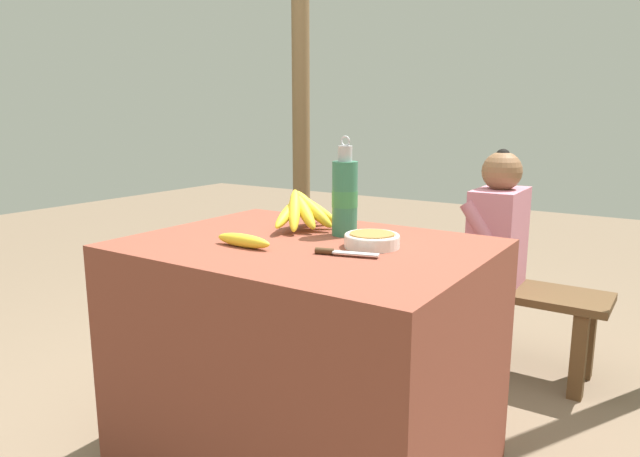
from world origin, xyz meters
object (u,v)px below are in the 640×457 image
banana_bunch_ripe (304,209)px  loose_banana_front (243,241)px  knife (337,252)px  support_post_near (301,120)px  water_bottle (345,196)px  serving_bowl (372,239)px  wooden_bench (438,287)px  seated_vendor (487,245)px  banana_bunch_green (370,251)px

banana_bunch_ripe → loose_banana_front: 0.34m
knife → support_post_near: support_post_near is taller
loose_banana_front → water_bottle: bearing=62.6°
serving_bowl → wooden_bench: 1.20m
knife → loose_banana_front: bearing=177.9°
knife → support_post_near: size_ratio=0.08×
serving_bowl → wooden_bench: serving_bowl is taller
banana_bunch_ripe → knife: 0.41m
serving_bowl → water_bottle: bearing=146.5°
seated_vendor → water_bottle: bearing=76.7°
serving_bowl → seated_vendor: 1.08m
serving_bowl → loose_banana_front: (-0.34, -0.22, -0.00)m
serving_bowl → support_post_near: (-1.28, 1.43, 0.35)m
knife → banana_bunch_green: (-0.56, 1.25, -0.33)m
knife → wooden_bench: size_ratio=0.12×
banana_bunch_ripe → seated_vendor: bearing=67.8°
loose_banana_front → wooden_bench: (0.14, 1.31, -0.47)m
loose_banana_front → serving_bowl: bearing=33.2°
water_bottle → loose_banana_front: 0.39m
seated_vendor → banana_bunch_green: size_ratio=3.61×
serving_bowl → seated_vendor: bearing=87.5°
serving_bowl → knife: (-0.04, -0.15, -0.02)m
serving_bowl → knife: 0.15m
loose_banana_front → knife: (0.30, 0.07, -0.01)m
wooden_bench → banana_bunch_green: (-0.40, 0.01, 0.13)m
loose_banana_front → wooden_bench: size_ratio=0.13×
knife → serving_bowl: bearing=61.2°
banana_bunch_ripe → wooden_bench: (0.14, 0.97, -0.52)m
wooden_bench → serving_bowl: bearing=-79.8°
knife → water_bottle: bearing=101.2°
wooden_bench → support_post_near: (-1.09, 0.35, 0.82)m
banana_bunch_ripe → serving_bowl: size_ratio=1.91×
support_post_near → knife: bearing=-51.8°
knife → banana_bunch_green: bearing=98.6°
serving_bowl → water_bottle: 0.23m
loose_banana_front → seated_vendor: 1.35m
water_bottle → loose_banana_front: water_bottle is taller
banana_bunch_green → serving_bowl: bearing=-61.7°
loose_banana_front → knife: 0.31m
water_bottle → support_post_near: bearing=130.1°
water_bottle → banana_bunch_green: 1.17m
banana_bunch_ripe → support_post_near: (-0.94, 1.32, 0.30)m
banana_bunch_green → wooden_bench: bearing=-1.3°
banana_bunch_green → loose_banana_front: bearing=-79.1°
serving_bowl → loose_banana_front: size_ratio=0.83×
knife → wooden_bench: knife is taller
serving_bowl → wooden_bench: bearing=100.2°
wooden_bench → support_post_near: size_ratio=0.67×
knife → support_post_near: (-1.25, 1.58, 0.36)m
knife → banana_bunch_ripe: bearing=123.5°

